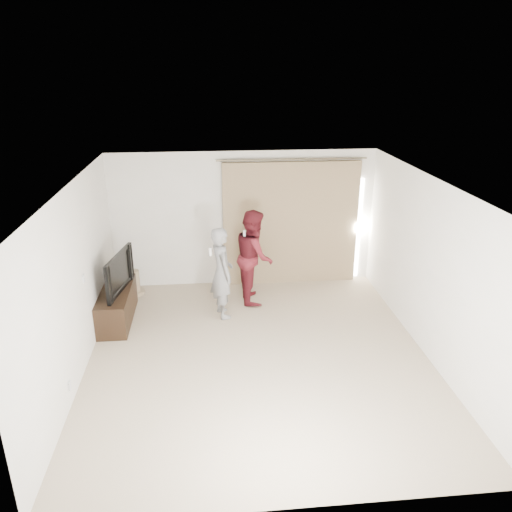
{
  "coord_description": "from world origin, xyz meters",
  "views": [
    {
      "loc": [
        -0.67,
        -6.36,
        4.09
      ],
      "look_at": [
        0.08,
        1.2,
        1.14
      ],
      "focal_mm": 35.0,
      "sensor_mm": 36.0,
      "label": 1
    }
  ],
  "objects_px": {
    "tv_console": "(117,305)",
    "tv": "(113,272)",
    "person_man": "(222,273)",
    "person_woman": "(254,256)"
  },
  "relations": [
    {
      "from": "tv",
      "to": "person_woman",
      "type": "relative_size",
      "value": 0.67
    },
    {
      "from": "person_man",
      "to": "person_woman",
      "type": "xyz_separation_m",
      "value": [
        0.6,
        0.57,
        0.06
      ]
    },
    {
      "from": "tv_console",
      "to": "person_woman",
      "type": "relative_size",
      "value": 0.84
    },
    {
      "from": "person_man",
      "to": "person_woman",
      "type": "bearing_deg",
      "value": 43.53
    },
    {
      "from": "tv",
      "to": "person_man",
      "type": "relative_size",
      "value": 0.72
    },
    {
      "from": "tv",
      "to": "tv_console",
      "type": "bearing_deg",
      "value": 0.0
    },
    {
      "from": "tv",
      "to": "person_man",
      "type": "distance_m",
      "value": 1.79
    },
    {
      "from": "tv",
      "to": "person_woman",
      "type": "distance_m",
      "value": 2.45
    },
    {
      "from": "tv_console",
      "to": "tv",
      "type": "xyz_separation_m",
      "value": [
        0.0,
        0.0,
        0.6
      ]
    },
    {
      "from": "tv",
      "to": "person_woman",
      "type": "bearing_deg",
      "value": -65.1
    }
  ]
}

